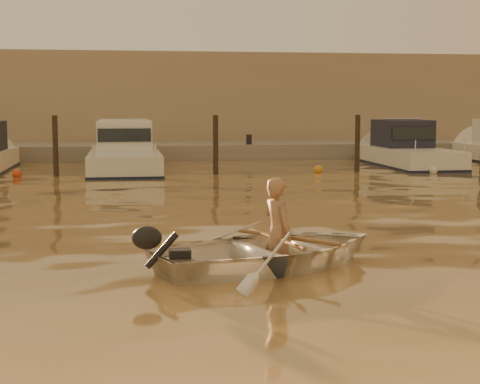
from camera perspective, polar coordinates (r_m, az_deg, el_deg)
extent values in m
plane|color=brown|center=(11.67, 7.45, -4.95)|extent=(160.00, 160.00, 0.00)
imported|color=white|center=(10.78, 2.48, -4.52)|extent=(4.25, 3.65, 0.74)
imported|color=#A37451|center=(10.79, 2.94, -3.14)|extent=(0.57, 0.69, 1.61)
cylinder|color=brown|center=(10.88, 3.60, -3.51)|extent=(1.18, 1.81, 0.13)
cylinder|color=brown|center=(10.78, 2.71, -3.61)|extent=(0.44, 2.08, 0.13)
cylinder|color=#2D2319|center=(24.90, -14.12, 3.25)|extent=(0.18, 0.18, 2.20)
cylinder|color=#2D2319|center=(24.99, -1.90, 3.47)|extent=(0.18, 0.18, 2.20)
cylinder|color=#2D2319|center=(26.07, 9.09, 3.53)|extent=(0.18, 0.18, 2.20)
sphere|color=red|center=(25.01, -16.91, 1.34)|extent=(0.30, 0.30, 0.30)
sphere|color=white|center=(24.18, -8.15, 1.39)|extent=(0.30, 0.30, 0.30)
sphere|color=orange|center=(25.73, 6.10, 1.74)|extent=(0.30, 0.30, 0.30)
sphere|color=silver|center=(26.17, 14.77, 1.64)|extent=(0.30, 0.30, 0.30)
cube|color=gray|center=(32.69, -3.20, 2.94)|extent=(52.00, 4.00, 1.00)
cube|color=#9E8466|center=(38.09, -4.06, 6.88)|extent=(46.00, 7.00, 4.80)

